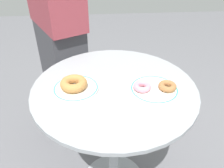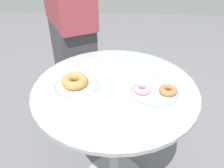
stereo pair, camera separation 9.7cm
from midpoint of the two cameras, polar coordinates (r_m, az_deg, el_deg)
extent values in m
cylinder|color=#999EA3|center=(1.01, 3.52, -1.12)|extent=(0.74, 0.74, 0.02)
cylinder|color=#999EA3|center=(1.26, 2.93, -14.69)|extent=(0.06, 0.06, 0.71)
cylinder|color=white|center=(1.01, -6.21, -0.57)|extent=(0.20, 0.20, 0.01)
torus|color=#38B2A8|center=(1.01, -6.22, -0.42)|extent=(0.20, 0.20, 0.01)
cylinder|color=white|center=(0.99, 13.52, -2.22)|extent=(0.21, 0.21, 0.01)
torus|color=#38B2A8|center=(0.99, 13.54, -2.06)|extent=(0.20, 0.20, 0.01)
torus|color=#BC7F42|center=(0.99, -6.74, 0.69)|extent=(0.14, 0.14, 0.04)
torus|color=#A36B3D|center=(0.98, 16.83, -1.58)|extent=(0.11, 0.11, 0.03)
torus|color=pink|center=(0.97, 10.50, -1.26)|extent=(0.11, 0.11, 0.03)
cube|color=white|center=(0.83, 8.84, -10.10)|extent=(0.13, 0.13, 0.01)
cube|color=#3D3D42|center=(1.71, -7.51, 1.75)|extent=(0.37, 0.44, 0.83)
camera|label=1|loc=(0.05, -87.14, 1.97)|focal=35.99mm
camera|label=2|loc=(0.05, 92.86, -1.97)|focal=35.99mm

